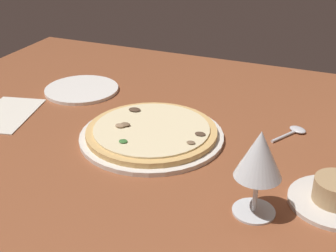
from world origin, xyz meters
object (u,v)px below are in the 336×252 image
wine_glass_far (259,158)px  spoon (294,131)px  pizza_main (152,133)px  side_plate (82,90)px  ramekin_on_saucer (336,195)px  paper_menu (7,114)px

wine_glass_far → spoon: (-1.74, -31.86, -10.31)cm
wine_glass_far → spoon: size_ratio=1.56×
pizza_main → side_plate: 33.46cm
spoon → pizza_main: bearing=26.8°
pizza_main → ramekin_on_saucer: size_ratio=1.97×
pizza_main → wine_glass_far: (-26.90, 17.37, 9.56)cm
side_plate → spoon: size_ratio=2.00×
wine_glass_far → side_plate: 66.27cm
paper_menu → side_plate: bearing=-126.9°
ramekin_on_saucer → spoon: ramekin_on_saucer is taller
ramekin_on_saucer → spoon: 26.36cm
paper_menu → spoon: 68.27cm
side_plate → spoon: 57.43cm
ramekin_on_saucer → wine_glass_far: bearing=32.1°
ramekin_on_saucer → paper_menu: bearing=-5.0°
ramekin_on_saucer → side_plate: 73.13cm
wine_glass_far → paper_menu: size_ratio=0.79×
paper_menu → spoon: bearing=-178.7°
pizza_main → spoon: bearing=-153.2°
pizza_main → paper_menu: pizza_main is taller
ramekin_on_saucer → paper_menu: 77.04cm
ramekin_on_saucer → spoon: (10.69, -24.06, -1.31)cm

